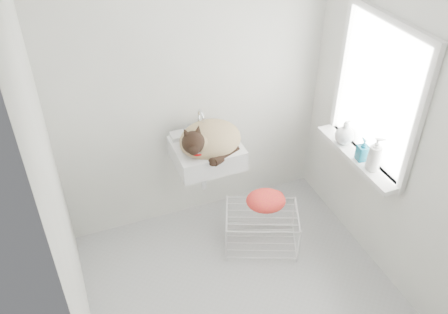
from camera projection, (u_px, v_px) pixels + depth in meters
name	position (u px, v px, depth m)	size (l,w,h in m)	color
floor	(241.00, 288.00, 3.62)	(2.20, 2.00, 0.02)	#AEAFB0
back_wall	(193.00, 83.00, 3.63)	(2.20, 0.02, 2.50)	white
right_wall	(396.00, 120.00, 3.21)	(0.02, 2.00, 2.50)	white
left_wall	(58.00, 200.00, 2.55)	(0.02, 2.00, 2.50)	white
window_glass	(378.00, 94.00, 3.29)	(0.01, 0.80, 1.00)	white
window_frame	(377.00, 94.00, 3.29)	(0.04, 0.90, 1.10)	white
windowsill	(357.00, 157.00, 3.58)	(0.16, 0.88, 0.04)	white
sink	(206.00, 144.00, 3.67)	(0.51, 0.45, 0.20)	white
faucet	(198.00, 117.00, 3.72)	(0.19, 0.13, 0.19)	silver
cat	(208.00, 141.00, 3.64)	(0.54, 0.46, 0.32)	tan
wire_rack	(261.00, 230.00, 3.91)	(0.57, 0.40, 0.34)	silver
towel	(266.00, 204.00, 3.83)	(0.32, 0.23, 0.13)	orange
bottle_a	(371.00, 169.00, 3.42)	(0.09, 0.09, 0.23)	white
bottle_b	(361.00, 159.00, 3.52)	(0.08, 0.08, 0.17)	#106A85
bottle_c	(343.00, 142.00, 3.69)	(0.15, 0.15, 0.19)	silver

